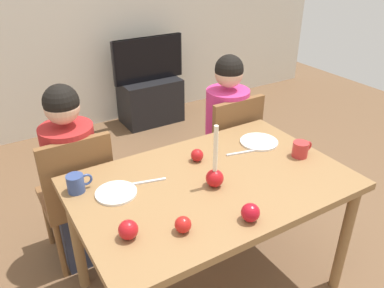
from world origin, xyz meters
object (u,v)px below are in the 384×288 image
mug_left (76,183)px  apple_by_left_plate (183,225)px  tv_stand (151,101)px  candle_centerpiece (215,174)px  apple_far_edge (250,213)px  person_right_child (226,137)px  apple_near_candle (128,230)px  tv (148,59)px  plate_right (259,142)px  chair_left (78,192)px  apple_by_right_mug (197,155)px  plate_left (116,193)px  person_left_child (75,181)px  chair_right (228,146)px  dining_table (212,194)px  mug_right (301,149)px

mug_left → apple_by_left_plate: (0.30, -0.52, -0.01)m
tv_stand → mug_left: 2.51m
candle_centerpiece → apple_far_edge: candle_centerpiece is taller
candle_centerpiece → apple_far_edge: size_ratio=3.97×
person_right_child → apple_near_candle: bearing=-143.2°
tv → plate_right: size_ratio=3.47×
chair_left → candle_centerpiece: bearing=-50.8°
apple_by_right_mug → apple_far_edge: apple_far_edge is taller
person_right_child → apple_by_right_mug: 0.71m
tv_stand → apple_near_candle: 2.83m
mug_left → plate_left: bearing=-38.3°
tv → mug_left: size_ratio=6.21×
person_left_child → apple_by_right_mug: size_ratio=16.60×
apple_by_left_plate → chair_left: bearing=104.7°
plate_left → apple_by_left_plate: size_ratio=2.78×
chair_right → tv_stand: chair_right is taller
person_left_child → apple_by_left_plate: bearing=-75.8°
candle_centerpiece → plate_left: (-0.45, 0.19, -0.06)m
plate_left → mug_left: mug_left is taller
dining_table → apple_by_left_plate: 0.43m
chair_left → apple_by_right_mug: size_ratio=12.75×
chair_right → apple_far_edge: chair_right is taller
dining_table → person_left_child: person_left_child is taller
chair_right → chair_left: bearing=180.0°
person_right_child → tv: bearing=83.8°
chair_left → chair_right: bearing=0.0°
apple_far_edge → mug_right: bearing=26.3°
dining_table → apple_near_candle: (-0.53, -0.17, 0.13)m
mug_right → apple_near_candle: bearing=-173.6°
chair_right → apple_far_edge: bearing=-121.7°
person_left_child → apple_by_left_plate: person_left_child is taller
candle_centerpiece → tv_stand: bearing=72.2°
dining_table → apple_by_right_mug: (0.04, 0.21, 0.12)m
chair_left → person_left_child: (0.00, 0.03, 0.06)m
mug_right → apple_near_candle: size_ratio=1.57×
person_right_child → person_left_child: bearing=180.0°
mug_right → tv: bearing=85.8°
tv_stand → apple_far_edge: bearing=-106.2°
dining_table → mug_left: 0.68m
person_right_child → apple_far_edge: (-0.59, -0.99, 0.22)m
chair_left → apple_near_candle: chair_left is taller
tv_stand → apple_by_left_plate: size_ratio=8.83×
tv → apple_near_candle: bearing=-117.1°
chair_left → person_left_child: bearing=90.0°
chair_right → apple_by_left_plate: chair_right is taller
plate_right → mug_right: mug_right is taller
person_right_child → apple_by_right_mug: size_ratio=16.60×
mug_right → mug_left: bearing=165.0°
apple_far_edge → person_left_child: bearing=117.6°
apple_near_candle → chair_left: bearing=91.2°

